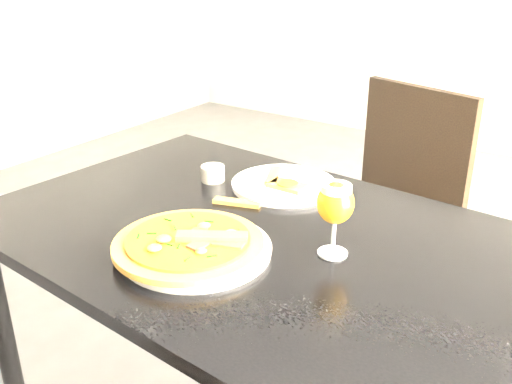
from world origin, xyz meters
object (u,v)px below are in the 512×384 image
Objects in this scene: chair_far at (386,216)px; beer_glass at (335,204)px; dining_table at (251,263)px; pizza at (189,242)px.

chair_far is 5.93× the size of beer_glass.
dining_table is 4.12× the size of pizza.
pizza is (-0.04, -0.16, 0.12)m from dining_table.
chair_far reaches higher than dining_table.
beer_glass reaches higher than dining_table.
chair_far is at bearing 102.67° from beer_glass.
chair_far reaches higher than pizza.
beer_glass is at bearing -61.22° from chair_far.
chair_far is 3.02× the size of pizza.
dining_table is 0.29m from beer_glass.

